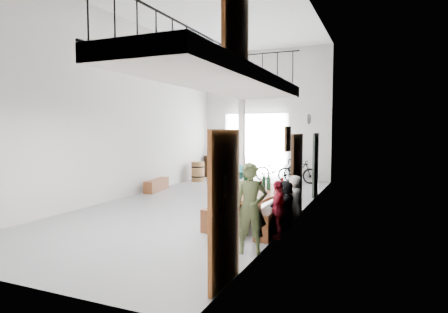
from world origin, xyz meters
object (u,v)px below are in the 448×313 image
at_px(tasting_table, 258,195).
at_px(serving_counter, 224,167).
at_px(bench_inner, 233,213).
at_px(side_bench, 157,185).
at_px(host_standing, 251,208).
at_px(bicycle_near, 277,170).
at_px(oak_barrel, 198,172).

relative_size(tasting_table, serving_counter, 1.38).
height_order(bench_inner, side_bench, bench_inner).
bearing_deg(host_standing, tasting_table, 84.86).
relative_size(tasting_table, bicycle_near, 1.41).
relative_size(side_bench, oak_barrel, 1.81).
bearing_deg(bicycle_near, oak_barrel, 107.27).
bearing_deg(serving_counter, bench_inner, -63.12).
relative_size(side_bench, bicycle_near, 0.82).
xyz_separation_m(bench_inner, host_standing, (1.01, -1.78, 0.54)).
bearing_deg(bench_inner, side_bench, 152.07).
relative_size(host_standing, bicycle_near, 0.87).
bearing_deg(tasting_table, oak_barrel, 132.01).
bearing_deg(bench_inner, serving_counter, 124.04).
relative_size(side_bench, serving_counter, 0.80).
xyz_separation_m(oak_barrel, serving_counter, (0.55, 1.49, 0.08)).
bearing_deg(oak_barrel, host_standing, -57.47).
distance_m(oak_barrel, bicycle_near, 3.23).
bearing_deg(side_bench, bicycle_near, 51.93).
height_order(side_bench, bicycle_near, bicycle_near).
bearing_deg(bicycle_near, bench_inner, -178.75).
height_order(tasting_table, bench_inner, tasting_table).
relative_size(tasting_table, side_bench, 1.72).
distance_m(serving_counter, host_standing, 10.16).
height_order(side_bench, oak_barrel, oak_barrel).
relative_size(tasting_table, oak_barrel, 3.11).
xyz_separation_m(oak_barrel, bicycle_near, (2.96, 1.28, 0.06)).
distance_m(serving_counter, bicycle_near, 2.42).
bearing_deg(host_standing, bench_inner, 101.17).
height_order(oak_barrel, serving_counter, serving_counter).
height_order(side_bench, host_standing, host_standing).
relative_size(bench_inner, side_bench, 1.42).
height_order(bench_inner, bicycle_near, bicycle_near).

